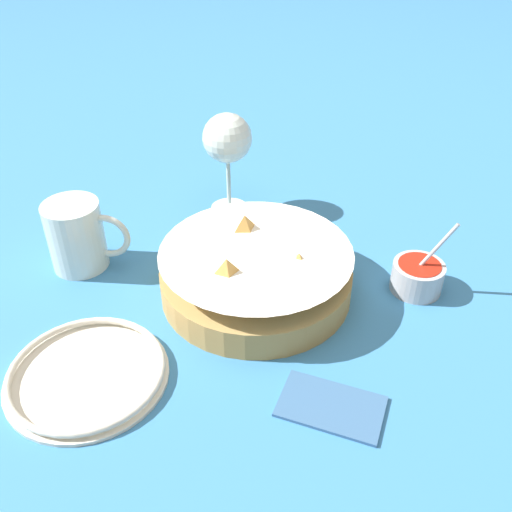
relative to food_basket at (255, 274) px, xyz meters
name	(u,v)px	position (x,y,z in m)	size (l,w,h in m)	color
ground_plane	(281,303)	(0.04, -0.02, -0.03)	(4.00, 4.00, 0.00)	teal
food_basket	(255,274)	(0.00, 0.00, 0.00)	(0.25, 0.25, 0.09)	#B2894C
sauce_cup	(418,275)	(0.22, 0.03, -0.01)	(0.07, 0.07, 0.11)	#B7B7BC
wine_glass	(227,141)	(-0.07, 0.21, 0.09)	(0.08, 0.08, 0.16)	silver
beer_mug	(78,238)	(-0.25, 0.04, 0.02)	(0.12, 0.08, 0.10)	silver
side_plate	(87,374)	(-0.17, -0.17, -0.02)	(0.18, 0.18, 0.01)	silver
napkin	(331,405)	(0.10, -0.19, -0.03)	(0.12, 0.09, 0.01)	#38608E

